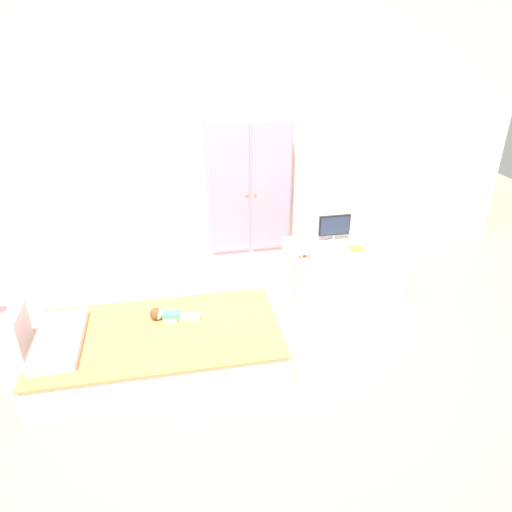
% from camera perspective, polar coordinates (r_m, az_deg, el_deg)
% --- Properties ---
extents(ground_plane, '(10.00, 10.00, 0.02)m').
position_cam_1_polar(ground_plane, '(3.78, -1.26, -10.76)').
color(ground_plane, tan).
extents(back_wall, '(6.40, 0.05, 2.70)m').
position_cam_1_polar(back_wall, '(4.64, -4.93, 15.09)').
color(back_wall, silver).
rests_on(back_wall, ground_plane).
extents(bed, '(1.79, 0.94, 0.25)m').
position_cam_1_polar(bed, '(3.61, -11.70, -10.79)').
color(bed, silver).
rests_on(bed, ground_plane).
extents(pillow, '(0.32, 0.68, 0.06)m').
position_cam_1_polar(pillow, '(3.62, -23.14, -9.49)').
color(pillow, silver).
rests_on(pillow, bed).
extents(doll, '(0.39, 0.16, 0.10)m').
position_cam_1_polar(doll, '(3.64, -11.09, -7.14)').
color(doll, '#4CA375').
rests_on(doll, bed).
extents(nightstand, '(0.35, 0.35, 0.40)m').
position_cam_1_polar(nightstand, '(4.00, -28.99, -8.66)').
color(nightstand, silver).
rests_on(nightstand, ground_plane).
extents(wardrobe, '(0.82, 0.25, 1.58)m').
position_cam_1_polar(wardrobe, '(4.68, -0.90, 8.17)').
color(wardrobe, '#EFADCC').
rests_on(wardrobe, ground_plane).
extents(tv_stand, '(1.01, 0.53, 0.52)m').
position_cam_1_polar(tv_stand, '(4.33, 10.49, -1.65)').
color(tv_stand, silver).
rests_on(tv_stand, ground_plane).
extents(tv_monitor, '(0.29, 0.10, 0.25)m').
position_cam_1_polar(tv_monitor, '(4.21, 9.67, 3.63)').
color(tv_monitor, '#99999E').
rests_on(tv_monitor, tv_stand).
extents(rocking_horse_toy, '(0.10, 0.04, 0.12)m').
position_cam_1_polar(rocking_horse_toy, '(3.90, 6.13, 0.56)').
color(rocking_horse_toy, '#8E6642').
rests_on(rocking_horse_toy, tv_stand).
extents(book_yellow, '(0.13, 0.08, 0.02)m').
position_cam_1_polar(book_yellow, '(4.14, 12.34, 0.92)').
color(book_yellow, gold).
rests_on(book_yellow, tv_stand).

